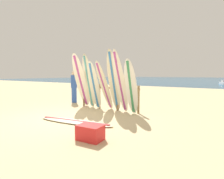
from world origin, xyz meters
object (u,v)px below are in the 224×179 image
surfboard_leaning_far_left (81,81)px  beachgoer_standing (74,85)px  surfboard_leaning_center_left (94,86)px  cooler_box (90,133)px  surfboard_leaning_center_right (114,81)px  surfboard_leaning_center (104,86)px  surfboard_rack (108,94)px  surfboard_leaning_left (89,81)px  surfboard_leaning_right (120,82)px  small_boat_offshore (224,83)px  surfboard_lying_on_sand (75,121)px  surfboard_leaning_far_right (131,87)px

surfboard_leaning_far_left → beachgoer_standing: surfboard_leaning_far_left is taller
surfboard_leaning_center_left → cooler_box: surfboard_leaning_center_left is taller
surfboard_leaning_center_right → cooler_box: size_ratio=4.26×
surfboard_leaning_center → surfboard_leaning_center_right: (0.48, -0.00, 0.22)m
surfboard_rack → surfboard_leaning_left: size_ratio=1.23×
surfboard_rack → surfboard_leaning_right: bearing=-24.9°
small_boat_offshore → surfboard_lying_on_sand: bearing=-96.4°
surfboard_leaning_center_left → surfboard_leaning_center: 0.48m
surfboard_leaning_center_left → beachgoer_standing: bearing=157.9°
surfboard_leaning_far_left → surfboard_leaning_left: bearing=15.1°
surfboard_leaning_far_left → surfboard_leaning_far_right: (2.63, -0.02, -0.17)m
surfboard_leaning_far_left → beachgoer_standing: size_ratio=1.42×
cooler_box → surfboard_rack: bearing=113.1°
surfboard_lying_on_sand → small_boat_offshore: 28.28m
surfboard_leaning_left → surfboard_leaning_center_right: size_ratio=0.97×
surfboard_lying_on_sand → beachgoer_standing: (-3.04, 2.88, 0.93)m
surfboard_rack → surfboard_leaning_center_left: bearing=-140.3°
surfboard_lying_on_sand → beachgoer_standing: size_ratio=1.58×
surfboard_leaning_center → surfboard_leaning_far_right: surfboard_leaning_far_right is taller
surfboard_leaning_far_left → beachgoer_standing: bearing=147.8°
surfboard_lying_on_sand → surfboard_leaning_left: bearing=121.0°
surfboard_leaning_left → surfboard_lying_on_sand: size_ratio=0.90×
surfboard_lying_on_sand → cooler_box: bearing=-31.3°
surfboard_leaning_center_right → beachgoer_standing: (-3.17, 0.80, -0.32)m
surfboard_leaning_far_left → surfboard_leaning_left: 0.40m
surfboard_leaning_far_right → cooler_box: 3.02m
surfboard_lying_on_sand → cooler_box: size_ratio=4.61×
surfboard_leaning_center → surfboard_leaning_center_right: bearing=-0.1°
beachgoer_standing → cooler_box: size_ratio=2.92×
surfboard_leaning_left → beachgoer_standing: (-1.77, 0.77, -0.28)m
surfboard_leaning_far_left → surfboard_leaning_right: bearing=-1.3°
surfboard_leaning_center_right → surfboard_leaning_far_right: (0.85, -0.09, -0.20)m
beachgoer_standing → surfboard_leaning_center: bearing=-16.6°
surfboard_leaning_left → surfboard_leaning_center: (0.91, -0.03, -0.18)m
surfboard_leaning_center_right → surfboard_leaning_right: (0.39, -0.12, -0.02)m
surfboard_rack → surfboard_leaning_center_left: size_ratio=1.43×
surfboard_lying_on_sand → small_boat_offshore: (3.15, 28.10, 0.22)m
surfboard_leaning_far_right → beachgoer_standing: bearing=167.5°
surfboard_rack → beachgoer_standing: bearing=169.1°
surfboard_rack → surfboard_leaning_far_right: size_ratio=1.42×
surfboard_leaning_far_left → beachgoer_standing: (-1.39, 0.87, -0.28)m
surfboard_leaning_far_left → surfboard_leaning_right: size_ratio=0.99×
surfboard_leaning_center → surfboard_leaning_center_right: size_ratio=0.83×
surfboard_leaning_far_right → surfboard_leaning_center: bearing=176.0°
surfboard_rack → surfboard_leaning_center: surfboard_leaning_center is taller
small_boat_offshore → beachgoer_standing: bearing=-103.8°
surfboard_lying_on_sand → small_boat_offshore: size_ratio=1.21×
surfboard_leaning_center_right → small_boat_offshore: size_ratio=1.12×
surfboard_leaning_far_right → beachgoer_standing: 4.12m
surfboard_rack → surfboard_leaning_center_right: 0.81m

